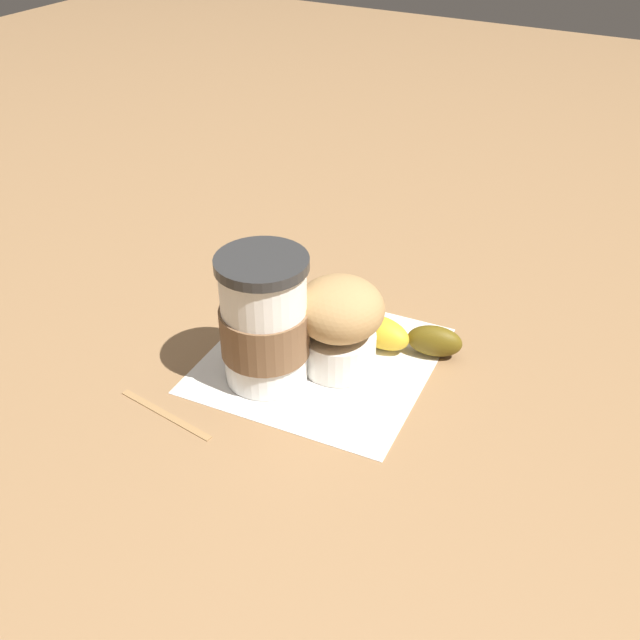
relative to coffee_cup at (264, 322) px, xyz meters
name	(u,v)px	position (x,y,z in m)	size (l,w,h in m)	color
ground_plane	(320,360)	(0.05, -0.03, -0.06)	(3.00, 3.00, 0.00)	#936D47
paper_napkin	(320,359)	(0.05, -0.03, -0.06)	(0.22, 0.22, 0.00)	white
coffee_cup	(264,322)	(0.00, 0.00, 0.00)	(0.09, 0.09, 0.13)	white
muffin	(341,320)	(0.05, -0.05, -0.01)	(0.09, 0.09, 0.10)	white
banana	(382,329)	(0.10, -0.07, -0.05)	(0.05, 0.17, 0.03)	gold
wooden_stirrer	(165,414)	(-0.09, 0.05, -0.06)	(0.11, 0.01, 0.00)	#9E7547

